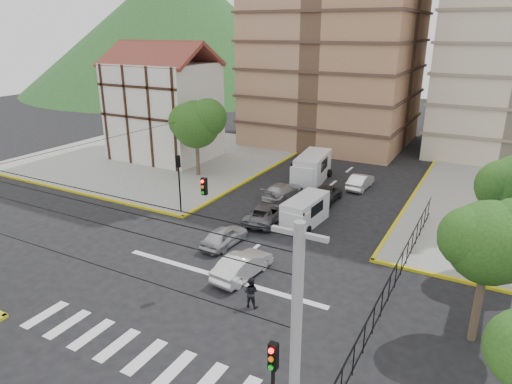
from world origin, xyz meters
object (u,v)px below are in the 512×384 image
Objects in this scene: van_right_lane at (304,213)px; car_white_front_right at (243,265)px; car_silver_front_left at (225,236)px; van_left_lane at (311,169)px; pedestrian_crosswalk at (251,292)px; traffic_light_nw at (179,174)px; traffic_light_se at (273,383)px.

van_right_lane is 1.10× the size of car_white_front_right.
car_silver_front_left is 4.15m from car_white_front_right.
van_right_lane is 10.13m from van_left_lane.
van_right_lane is at bearing -88.32° from pedestrian_crosswalk.
traffic_light_nw reaches higher than van_left_lane.
van_right_lane is 2.84× the size of pedestrian_crosswalk.
traffic_light_nw is 13.78m from pedestrian_crosswalk.
van_right_lane is at bearing 109.87° from traffic_light_se.
car_white_front_right is 2.59× the size of pedestrian_crosswalk.
car_silver_front_left is at bearing -117.54° from van_right_lane.
traffic_light_se is 0.76× the size of van_left_lane.
traffic_light_nw is 2.69× the size of pedestrian_crosswalk.
pedestrian_crosswalk is at bearing -83.23° from van_left_lane.
van_right_lane is at bearing -117.74° from car_silver_front_left.
traffic_light_se is at bearing 130.80° from car_white_front_right.
traffic_light_se reaches higher than car_white_front_right.
traffic_light_nw is at bearing 135.00° from traffic_light_se.
pedestrian_crosswalk is at bearing -37.73° from traffic_light_nw.
van_left_lane reaches higher than van_right_lane.
traffic_light_nw is at bearing -23.95° from car_silver_front_left.
traffic_light_se is 1.04× the size of car_white_front_right.
van_left_lane is 18.05m from car_white_front_right.
van_left_lane is (5.83, 11.85, -1.88)m from traffic_light_nw.
traffic_light_se is 16.05m from car_silver_front_left.
car_white_front_right is (-6.72, 9.67, -2.42)m from traffic_light_se.
traffic_light_se is at bearing -66.30° from van_right_lane.
traffic_light_nw is 10.95m from car_white_front_right.
traffic_light_nw is 0.76× the size of van_left_lane.
van_right_lane reaches higher than car_silver_front_left.
traffic_light_se is 1.16× the size of car_silver_front_left.
traffic_light_se is at bearing -45.00° from traffic_light_nw.
traffic_light_nw is (-15.60, 15.60, 0.00)m from traffic_light_se.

